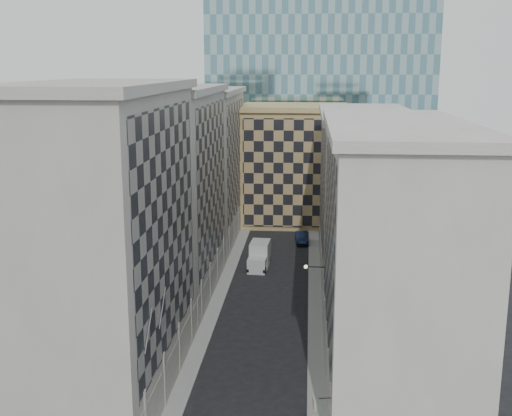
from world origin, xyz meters
The scene contains 14 objects.
sidewalk_west centered at (-5.25, 30.00, 0.07)m, with size 1.50×100.00×0.15m, color gray.
sidewalk_east centered at (5.25, 30.00, 0.07)m, with size 1.50×100.00×0.15m, color gray.
bldg_left_a centered at (-10.88, 11.00, 11.82)m, with size 10.80×22.80×23.70m.
bldg_left_b centered at (-10.88, 33.00, 11.32)m, with size 10.80×22.80×22.70m.
bldg_left_c centered at (-10.88, 55.00, 10.83)m, with size 10.80×22.80×21.70m.
bldg_right_a centered at (10.88, 15.00, 10.32)m, with size 10.80×26.80×20.70m.
bldg_right_b centered at (10.89, 42.00, 9.85)m, with size 10.80×28.80×19.70m.
tan_block centered at (2.00, 67.90, 9.44)m, with size 16.80×14.80×18.80m.
church_tower centered at (0.00, 82.00, 26.95)m, with size 7.20×7.20×51.50m.
flagpoles_left centered at (-5.90, 6.00, 8.00)m, with size 0.10×6.33×2.33m.
bracket_lamp centered at (4.38, 24.00, 6.20)m, with size 1.98×0.36×0.36m.
box_truck centered at (-1.69, 42.74, 1.36)m, with size 2.64×5.82×3.13m.
dark_car centered at (3.50, 54.57, 0.78)m, with size 1.66×4.76×1.57m, color #0E1934.
shop_sign centered at (4.96, 3.00, 3.83)m, with size 1.22×0.74×0.83m.
Camera 1 is at (4.29, -34.23, 24.80)m, focal length 45.00 mm.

